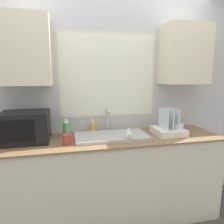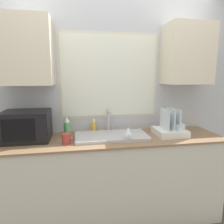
{
  "view_description": "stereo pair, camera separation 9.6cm",
  "coord_description": "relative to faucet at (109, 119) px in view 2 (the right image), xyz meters",
  "views": [
    {
      "loc": [
        -0.47,
        -1.68,
        1.58
      ],
      "look_at": [
        -0.03,
        0.27,
        1.22
      ],
      "focal_mm": 32.0,
      "sensor_mm": 36.0,
      "label": 1
    },
    {
      "loc": [
        -0.37,
        -1.69,
        1.58
      ],
      "look_at": [
        -0.03,
        0.27,
        1.22
      ],
      "focal_mm": 32.0,
      "sensor_mm": 36.0,
      "label": 2
    }
  ],
  "objects": [
    {
      "name": "faucet",
      "position": [
        0.0,
        0.0,
        0.0
      ],
      "size": [
        0.08,
        0.17,
        0.27
      ],
      "color": "#B7B7BC",
      "rests_on": "countertop"
    },
    {
      "name": "wall_back",
      "position": [
        0.02,
        0.08,
        0.31
      ],
      "size": [
        6.0,
        0.38,
        2.6
      ],
      "color": "silver",
      "rests_on": "ground_plane"
    },
    {
      "name": "spray_bottle",
      "position": [
        -0.47,
        -0.07,
        -0.06
      ],
      "size": [
        0.07,
        0.07,
        0.21
      ],
      "color": "#59B266",
      "rests_on": "countertop"
    },
    {
      "name": "sink_basin",
      "position": [
        -0.0,
        -0.2,
        -0.14
      ],
      "size": [
        0.76,
        0.39,
        0.03
      ],
      "color": "#B2B2B7",
      "rests_on": "countertop"
    },
    {
      "name": "wine_glass",
      "position": [
        0.14,
        -0.37,
        -0.05
      ],
      "size": [
        0.08,
        0.08,
        0.15
      ],
      "color": "silver",
      "rests_on": "countertop"
    },
    {
      "name": "countertop",
      "position": [
        0.02,
        -0.21,
        -0.62
      ],
      "size": [
        2.32,
        0.62,
        0.94
      ],
      "color": "beige",
      "rests_on": "ground_plane"
    },
    {
      "name": "mug_near_sink",
      "position": [
        -0.46,
        -0.32,
        -0.11
      ],
      "size": [
        0.11,
        0.08,
        0.1
      ],
      "color": "#A53833",
      "rests_on": "countertop"
    },
    {
      "name": "dish_rack",
      "position": [
        0.65,
        -0.23,
        -0.09
      ],
      "size": [
        0.32,
        0.31,
        0.29
      ],
      "color": "white",
      "rests_on": "countertop"
    },
    {
      "name": "microwave",
      "position": [
        -0.85,
        -0.15,
        -0.01
      ],
      "size": [
        0.45,
        0.35,
        0.3
      ],
      "color": "black",
      "rests_on": "countertop"
    },
    {
      "name": "soap_bottle",
      "position": [
        -0.17,
        0.01,
        -0.09
      ],
      "size": [
        0.05,
        0.05,
        0.16
      ],
      "color": "gold",
      "rests_on": "countertop"
    }
  ]
}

